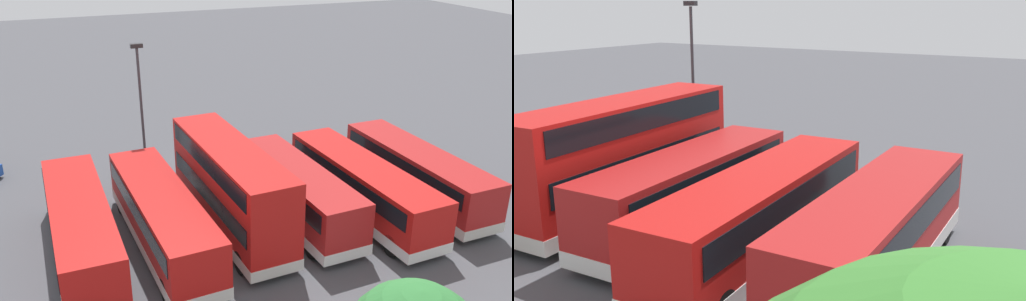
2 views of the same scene
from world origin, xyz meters
TOP-DOWN VIEW (x-y plane):
  - ground_plane at (0.00, 0.00)m, footprint 140.00×140.00m
  - bus_single_deck_near_end at (-9.22, 9.33)m, footprint 2.86×10.87m
  - bus_single_deck_second at (-5.40, 9.72)m, footprint 3.14×11.37m
  - bus_single_deck_third at (-1.86, 9.04)m, footprint 3.05×10.22m
  - bus_double_decker_fourth at (1.70, 8.69)m, footprint 3.16×10.85m
  - bus_single_deck_fifth at (5.33, 9.11)m, footprint 3.25×11.64m
  - car_hatchback_silver at (15.02, -3.12)m, footprint 4.58×4.13m
  - lamp_post_tall at (4.49, 0.77)m, footprint 0.70×0.30m
  - waste_bin_yellow at (-0.68, 1.11)m, footprint 0.60×0.60m

SIDE VIEW (x-z plane):
  - ground_plane at x=0.00m, z-range 0.00..0.00m
  - waste_bin_yellow at x=-0.68m, z-range 0.00..0.95m
  - car_hatchback_silver at x=15.02m, z-range -0.01..1.42m
  - bus_single_deck_third at x=-1.86m, z-range 0.14..3.09m
  - bus_single_deck_near_end at x=-9.22m, z-range 0.15..3.10m
  - bus_single_deck_second at x=-5.40m, z-range 0.15..3.10m
  - bus_single_deck_fifth at x=5.33m, z-range 0.15..3.10m
  - bus_double_decker_fourth at x=1.70m, z-range 0.17..4.72m
  - lamp_post_tall at x=4.49m, z-range 0.69..9.02m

